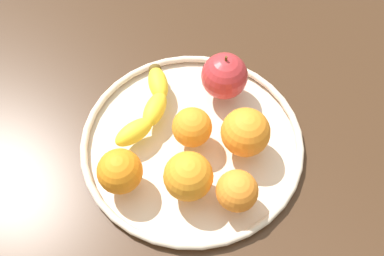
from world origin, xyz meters
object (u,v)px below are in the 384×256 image
(banana, at_px, (150,106))
(orange_front_right, at_px, (188,176))
(orange_back_right, at_px, (120,171))
(orange_center, at_px, (237,191))
(orange_back_left, at_px, (245,132))
(orange_front_left, at_px, (192,127))
(apple, at_px, (224,76))
(fruit_bowl, at_px, (192,141))

(banana, relative_size, orange_front_right, 2.46)
(orange_back_right, relative_size, orange_center, 1.10)
(banana, relative_size, orange_center, 2.91)
(orange_back_left, xyz_separation_m, orange_center, (-0.09, -0.03, -0.01))
(banana, bearing_deg, orange_front_left, -107.52)
(banana, height_order, orange_center, orange_center)
(orange_front_right, height_order, orange_back_right, orange_front_right)
(apple, xyz_separation_m, orange_center, (-0.18, -0.11, -0.01))
(orange_front_right, bearing_deg, orange_center, -77.18)
(fruit_bowl, bearing_deg, orange_front_right, -154.34)
(orange_back_right, bearing_deg, orange_back_left, -41.81)
(fruit_bowl, xyz_separation_m, orange_front_right, (-0.08, -0.04, 0.05))
(fruit_bowl, height_order, orange_center, orange_center)
(apple, distance_m, orange_center, 0.21)
(orange_front_right, relative_size, orange_front_left, 1.15)
(apple, distance_m, orange_front_left, 0.11)
(apple, relative_size, orange_back_left, 1.13)
(orange_front_right, bearing_deg, fruit_bowl, 25.66)
(orange_front_left, xyz_separation_m, orange_back_right, (-0.12, 0.05, 0.00))
(apple, bearing_deg, orange_front_right, -168.66)
(orange_front_right, bearing_deg, apple, 11.34)
(fruit_bowl, relative_size, orange_front_right, 4.98)
(fruit_bowl, relative_size, banana, 2.02)
(apple, height_order, orange_front_right, apple)
(fruit_bowl, xyz_separation_m, orange_center, (-0.06, -0.11, 0.04))
(banana, distance_m, orange_front_right, 0.16)
(orange_front_right, distance_m, orange_center, 0.07)
(orange_center, bearing_deg, banana, 69.23)
(orange_back_left, relative_size, orange_center, 1.24)
(apple, height_order, orange_back_right, apple)
(orange_back_left, bearing_deg, orange_center, -161.47)
(banana, xyz_separation_m, apple, (0.10, -0.09, 0.02))
(fruit_bowl, bearing_deg, apple, 0.10)
(banana, relative_size, orange_back_right, 2.66)
(apple, height_order, orange_front_left, apple)
(orange_back_left, bearing_deg, banana, 95.82)
(orange_back_left, distance_m, orange_back_right, 0.20)
(orange_back_right, bearing_deg, banana, 14.18)
(fruit_bowl, xyz_separation_m, orange_back_right, (-0.12, 0.05, 0.04))
(apple, xyz_separation_m, orange_front_right, (-0.19, -0.04, -0.00))
(orange_front_right, xyz_separation_m, orange_front_left, (0.08, 0.04, -0.00))
(fruit_bowl, xyz_separation_m, banana, (0.01, 0.09, 0.03))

